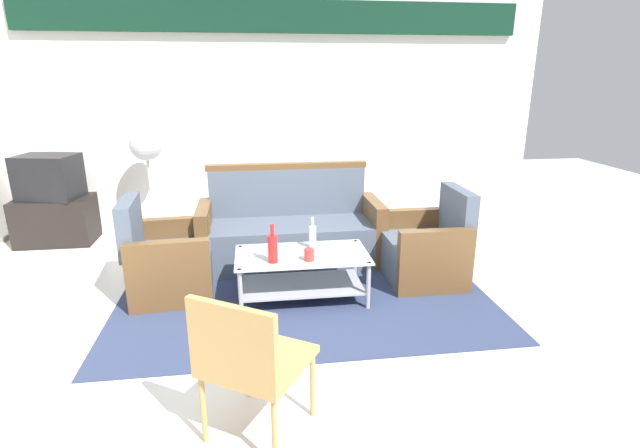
# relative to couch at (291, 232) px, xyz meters

# --- Properties ---
(ground_plane) EXTENTS (14.00, 14.00, 0.00)m
(ground_plane) POSITION_rel_couch_xyz_m (-0.00, -1.60, -0.32)
(ground_plane) COLOR white
(wall_back) EXTENTS (6.52, 0.19, 2.80)m
(wall_back) POSITION_rel_couch_xyz_m (-0.00, 1.45, 1.16)
(wall_back) COLOR silver
(wall_back) RESTS_ON ground
(rug) EXTENTS (3.14, 2.26, 0.01)m
(rug) POSITION_rel_couch_xyz_m (0.05, -0.73, -0.31)
(rug) COLOR #2D3856
(rug) RESTS_ON ground
(couch) EXTENTS (1.80, 0.75, 0.96)m
(couch) POSITION_rel_couch_xyz_m (0.00, 0.00, 0.00)
(couch) COLOR #4C5666
(couch) RESTS_ON rug
(armchair_left) EXTENTS (0.75, 0.81, 0.85)m
(armchair_left) POSITION_rel_couch_xyz_m (-1.11, -0.61, -0.03)
(armchair_left) COLOR #4C5666
(armchair_left) RESTS_ON rug
(armchair_right) EXTENTS (0.70, 0.76, 0.85)m
(armchair_right) POSITION_rel_couch_xyz_m (1.20, -0.62, -0.03)
(armchair_right) COLOR #4C5666
(armchair_right) RESTS_ON rug
(coffee_table) EXTENTS (1.10, 0.60, 0.40)m
(coffee_table) POSITION_rel_couch_xyz_m (0.02, -0.88, -0.04)
(coffee_table) COLOR silver
(coffee_table) RESTS_ON rug
(bottle_clear) EXTENTS (0.06, 0.06, 0.27)m
(bottle_clear) POSITION_rel_couch_xyz_m (0.13, -0.74, 0.20)
(bottle_clear) COLOR silver
(bottle_clear) RESTS_ON coffee_table
(bottle_red) EXTENTS (0.08, 0.08, 0.32)m
(bottle_red) POSITION_rel_couch_xyz_m (-0.22, -1.03, 0.22)
(bottle_red) COLOR red
(bottle_red) RESTS_ON coffee_table
(cup) EXTENTS (0.08, 0.08, 0.10)m
(cup) POSITION_rel_couch_xyz_m (0.07, -1.03, 0.14)
(cup) COLOR red
(cup) RESTS_ON coffee_table
(tv_stand) EXTENTS (0.80, 0.50, 0.52)m
(tv_stand) POSITION_rel_couch_xyz_m (-2.58, 0.95, -0.06)
(tv_stand) COLOR black
(tv_stand) RESTS_ON ground
(television) EXTENTS (0.67, 0.55, 0.48)m
(television) POSITION_rel_couch_xyz_m (-2.58, 0.95, 0.44)
(television) COLOR black
(television) RESTS_ON tv_stand
(pedestal_fan) EXTENTS (0.36, 0.36, 1.27)m
(pedestal_fan) POSITION_rel_couch_xyz_m (-1.53, 1.00, 0.70)
(pedestal_fan) COLOR #2D2D33
(pedestal_fan) RESTS_ON ground
(wicker_chair) EXTENTS (0.66, 0.66, 0.84)m
(wicker_chair) POSITION_rel_couch_xyz_m (-0.41, -2.49, 0.18)
(wicker_chair) COLOR #AD844C
(wicker_chair) RESTS_ON ground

